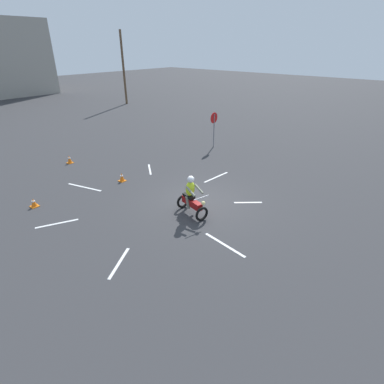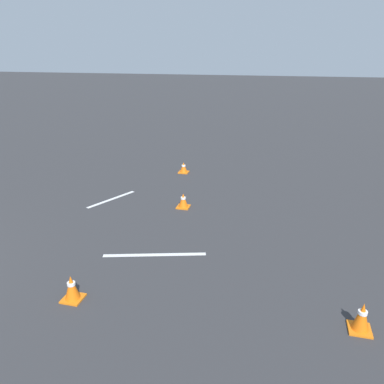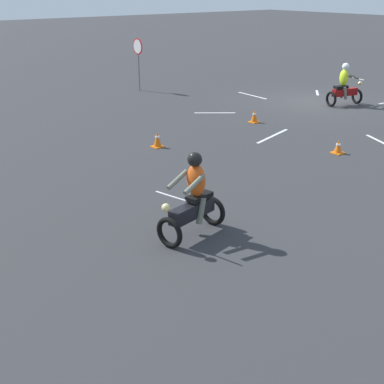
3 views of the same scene
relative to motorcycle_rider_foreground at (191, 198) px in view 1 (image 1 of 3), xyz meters
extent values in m
plane|color=#333335|center=(1.08, 0.29, -0.73)|extent=(120.00, 120.00, 0.00)
torus|color=black|center=(-0.16, -0.67, -0.43)|extent=(0.61, 0.24, 0.60)
torus|color=black|center=(0.14, 0.60, -0.43)|extent=(0.61, 0.24, 0.60)
cube|color=maroon|center=(-0.01, -0.03, -0.21)|extent=(0.49, 1.13, 0.28)
cube|color=black|center=(0.04, 0.18, 0.01)|extent=(0.38, 0.61, 0.10)
cylinder|color=silver|center=(-0.15, -0.62, 0.27)|extent=(0.69, 0.20, 0.04)
sphere|color=#F2E08C|center=(-0.18, -0.74, 0.09)|extent=(0.19, 0.19, 0.16)
ellipsoid|color=#CCEA26|center=(0.02, 0.08, 0.37)|extent=(0.45, 0.37, 0.64)
cylinder|color=slate|center=(-0.24, -0.16, 0.42)|extent=(0.21, 0.55, 0.27)
cylinder|color=slate|center=(0.14, -0.26, 0.42)|extent=(0.21, 0.55, 0.27)
cylinder|color=slate|center=(-0.12, 0.10, -0.21)|extent=(0.17, 0.27, 0.51)
cylinder|color=slate|center=(0.15, 0.03, -0.21)|extent=(0.17, 0.27, 0.51)
sphere|color=white|center=(0.01, 0.04, 0.79)|extent=(0.34, 0.34, 0.28)
cylinder|color=slate|center=(7.69, 4.63, 0.37)|extent=(0.07, 0.07, 2.20)
cylinder|color=red|center=(7.69, 4.65, 1.22)|extent=(0.70, 0.03, 0.70)
cylinder|color=white|center=(7.69, 4.67, 1.22)|extent=(0.60, 0.01, 0.60)
cube|color=orange|center=(-0.20, 9.18, -0.71)|extent=(0.32, 0.32, 0.03)
cone|color=orange|center=(-0.20, 9.18, -0.48)|extent=(0.24, 0.24, 0.43)
cylinder|color=white|center=(-0.20, 9.18, -0.42)|extent=(0.13, 0.13, 0.05)
cube|color=orange|center=(0.18, 4.79, -0.71)|extent=(0.32, 0.32, 0.03)
cone|color=orange|center=(0.18, 4.79, -0.49)|extent=(0.24, 0.24, 0.41)
cylinder|color=white|center=(0.18, 4.79, -0.43)|extent=(0.13, 0.13, 0.05)
cube|color=orange|center=(-3.93, 5.51, -0.71)|extent=(0.32, 0.32, 0.03)
cone|color=orange|center=(-3.93, 5.51, -0.52)|extent=(0.24, 0.24, 0.35)
cylinder|color=white|center=(-3.93, 5.51, -0.47)|extent=(0.13, 0.13, 0.05)
cube|color=silver|center=(3.68, 1.44, -0.72)|extent=(1.85, 0.23, 0.01)
cube|color=silver|center=(2.15, 4.90, -0.72)|extent=(1.03, 1.27, 0.01)
cube|color=silver|center=(-1.48, 5.60, -0.72)|extent=(0.67, 1.97, 0.01)
cube|color=silver|center=(-3.98, 3.47, -0.72)|extent=(1.46, 0.77, 0.01)
cube|color=silver|center=(-3.86, -0.26, -0.72)|extent=(1.39, 0.84, 0.01)
cube|color=silver|center=(-0.88, -2.27, -0.72)|extent=(0.34, 1.84, 0.01)
cube|color=silver|center=(2.33, -1.29, -0.72)|extent=(0.89, 0.98, 0.01)
cylinder|color=brown|center=(14.19, 22.04, 3.09)|extent=(0.24, 0.24, 7.63)
camera|label=1|loc=(-8.08, -6.92, 5.55)|focal=28.00mm
camera|label=2|loc=(4.60, 7.91, 3.06)|focal=35.00mm
camera|label=3|loc=(-12.79, 17.89, 3.80)|focal=50.00mm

